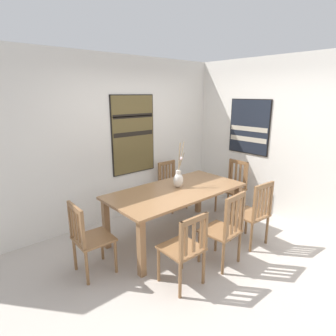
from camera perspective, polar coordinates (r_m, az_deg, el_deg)
ground_plane at (r=4.00m, az=8.37°, el=-16.98°), size 6.40×6.40×0.03m
wall_back at (r=4.86m, az=-7.90°, el=6.10°), size 6.40×0.12×2.70m
wall_side at (r=5.03m, az=23.05°, el=5.35°), size 0.12×6.40×2.70m
dining_table at (r=4.05m, az=1.72°, el=-5.74°), size 2.02×0.99×0.76m
centerpiece_vase at (r=4.07m, az=2.16°, el=-2.11°), size 0.25×0.19×0.67m
chair_0 at (r=5.14m, az=13.23°, el=-3.64°), size 0.42×0.42×0.94m
chair_1 at (r=3.16m, az=3.42°, el=-16.15°), size 0.43×0.43×0.88m
chair_2 at (r=4.10m, az=17.28°, el=-8.70°), size 0.45×0.45×0.95m
chair_3 at (r=5.18m, az=0.65°, el=-3.24°), size 0.42×0.42×0.87m
chair_4 at (r=3.45m, az=-16.00°, el=-13.58°), size 0.43×0.43×0.91m
chair_5 at (r=3.55m, az=11.58°, el=-12.12°), size 0.45×0.45×0.97m
painting_on_back_wall at (r=4.81m, az=-7.18°, el=6.84°), size 0.85×0.05×1.34m
painting_on_side_wall at (r=5.27m, az=16.40°, el=8.13°), size 0.05×0.81×0.98m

